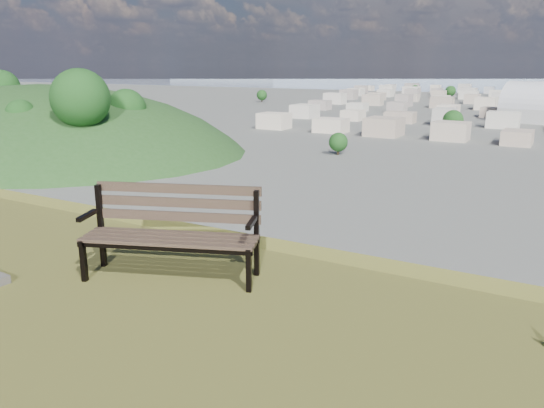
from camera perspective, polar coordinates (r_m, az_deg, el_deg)
The scene contains 3 objects.
park_bench at distance 5.28m, azimuth -10.62°, elevation -2.43°, with size 1.78×1.11×0.89m.
green_wooded_hill at distance 192.26m, azimuth -23.25°, elevation 5.56°, with size 162.21×129.76×81.10m.
city_trees at distance 321.98m, azimuth 24.78°, elevation 9.52°, with size 406.52×387.20×9.98m.
Camera 1 is at (2.36, -0.92, 27.05)m, focal length 35.00 mm.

